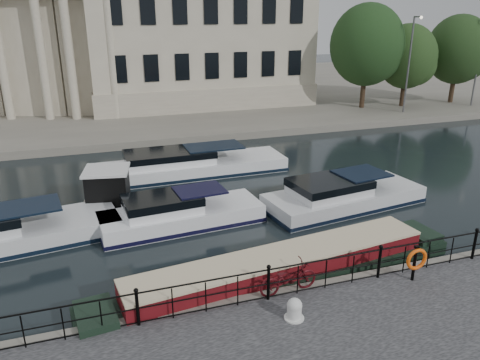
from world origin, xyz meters
name	(u,v)px	position (x,y,z in m)	size (l,w,h in m)	color
ground_plane	(245,278)	(0.00, 0.00, 0.00)	(160.00, 160.00, 0.00)	black
far_bank	(129,95)	(0.00, 39.00, 0.28)	(120.00, 42.00, 0.55)	#6B665B
railing	(268,281)	(0.00, -2.25, 1.20)	(24.14, 0.14, 1.22)	black
civic_building	(117,32)	(-1.00, 34.71, 7.04)	(53.55, 31.84, 16.85)	#ADA38C
lamp_posts	(445,61)	(26.00, 20.70, 4.80)	(8.24, 1.55, 8.07)	#59595B
bicycle	(288,278)	(0.74, -2.10, 1.07)	(0.69, 1.99, 1.05)	#410B10
mooring_bollard	(294,309)	(0.36, -3.40, 0.86)	(0.60, 0.60, 0.67)	silver
life_ring_post	(416,260)	(5.01, -2.82, 1.35)	(0.78, 0.20, 1.27)	black
narrowboat	(281,274)	(1.10, -0.77, 0.37)	(14.03, 3.47, 1.51)	black
harbour_hut	(108,192)	(-4.16, 7.73, 0.95)	(3.16, 2.79, 2.17)	#6B665B
cabin_cruisers	(177,200)	(-1.03, 7.16, 0.37)	(24.81, 10.54, 1.99)	silver
trees	(408,52)	(23.87, 23.15, 5.49)	(15.92, 6.68, 9.22)	black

